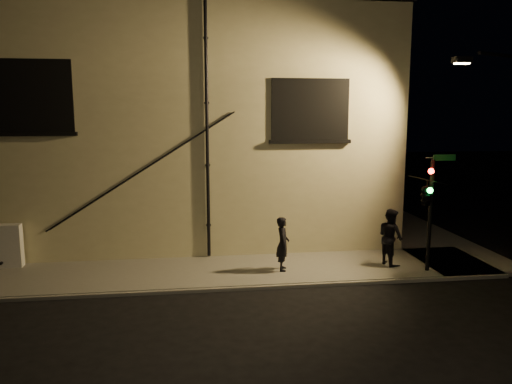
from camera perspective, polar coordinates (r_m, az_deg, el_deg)
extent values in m
plane|color=black|center=(14.36, 2.47, -10.89)|extent=(90.00, 90.00, 0.00)
cube|color=slate|center=(15.56, -9.63, -9.17)|extent=(20.00, 3.00, 0.12)
cube|color=slate|center=(23.57, 14.68, -3.04)|extent=(3.00, 16.00, 0.12)
cube|color=beige|center=(22.28, -9.33, 7.32)|extent=(16.00, 12.00, 8.50)
cube|color=black|center=(22.58, -9.63, 18.55)|extent=(16.20, 12.20, 0.30)
cube|color=black|center=(16.89, -23.88, 10.02)|extent=(2.20, 0.10, 2.20)
cube|color=#A5B28C|center=(16.90, -23.87, 10.02)|extent=(1.98, 0.05, 1.98)
cube|color=black|center=(16.74, 6.22, 9.39)|extent=(2.60, 0.10, 2.00)
cube|color=black|center=(16.75, 6.21, 9.39)|extent=(2.38, 0.05, 1.78)
cylinder|color=black|center=(16.21, -5.60, 6.96)|extent=(0.11, 0.11, 8.30)
cylinder|color=black|center=(16.41, -13.24, 2.20)|extent=(5.96, 0.04, 3.75)
cylinder|color=black|center=(16.39, -12.83, 2.42)|extent=(5.96, 0.04, 3.75)
imported|color=black|center=(15.27, 3.07, -5.93)|extent=(0.48, 0.65, 1.66)
imported|color=black|center=(16.34, 15.12, -4.96)|extent=(0.88, 1.02, 1.80)
cylinder|color=black|center=(15.91, 19.27, -2.58)|extent=(0.12, 0.12, 3.40)
imported|color=black|center=(15.58, 18.89, -0.10)|extent=(0.66, 2.09, 0.83)
sphere|color=#FF140C|center=(15.35, 19.38, 2.26)|extent=(0.17, 0.17, 0.17)
sphere|color=#14FF3F|center=(15.42, 19.27, 0.17)|extent=(0.17, 0.17, 0.17)
cube|color=#0C4C1E|center=(15.83, 20.74, 3.70)|extent=(0.70, 0.03, 0.18)
cylinder|color=black|center=(16.43, 25.99, 13.92)|extent=(1.78, 0.98, 0.10)
cube|color=black|center=(16.47, 22.49, 13.78)|extent=(0.55, 0.28, 0.18)
cube|color=#FFC672|center=(16.46, 22.47, 13.44)|extent=(0.42, 0.20, 0.04)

